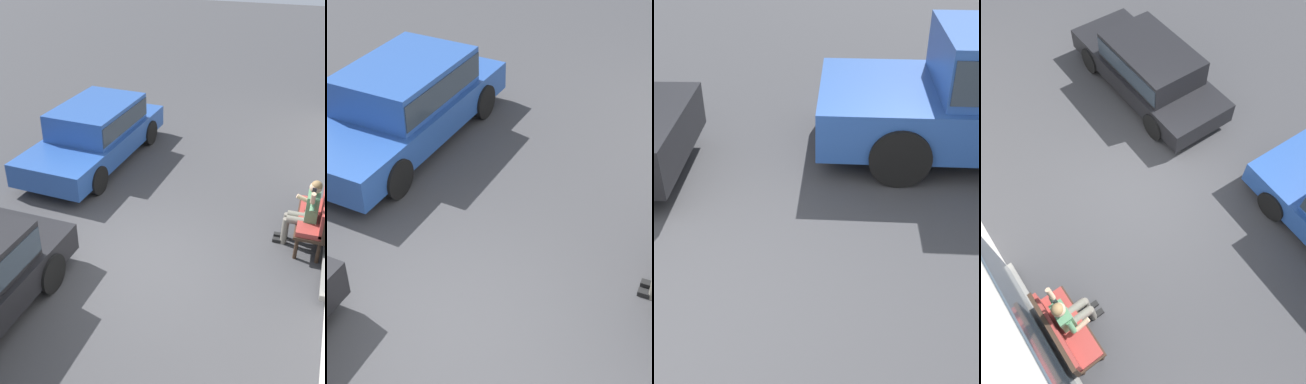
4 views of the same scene
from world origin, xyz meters
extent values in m
plane|color=#38383A|center=(0.00, 0.00, 0.00)|extent=(60.00, 60.00, 0.00)
cube|color=black|center=(-1.48, 2.28, 0.04)|extent=(0.10, 0.24, 0.07)
cube|color=black|center=(-1.66, 2.28, 0.04)|extent=(0.10, 0.24, 0.07)
cube|color=#23478E|center=(-3.55, -2.60, 0.52)|extent=(4.78, 2.07, 0.55)
cube|color=#23478E|center=(-3.74, -2.59, 1.12)|extent=(2.52, 1.72, 0.65)
cube|color=#28333D|center=(-3.74, -2.59, 1.12)|extent=(2.47, 1.76, 0.46)
cylinder|color=black|center=(-2.06, -1.82, 0.33)|extent=(0.67, 0.22, 0.66)
cylinder|color=black|center=(-4.96, -1.66, 0.33)|extent=(0.67, 0.22, 0.66)
cylinder|color=black|center=(-5.05, -3.38, 0.33)|extent=(0.67, 0.22, 0.66)
camera|label=1|loc=(6.37, 2.60, 5.49)|focal=45.00mm
camera|label=2|loc=(4.25, 2.60, 5.62)|focal=55.00mm
camera|label=3|loc=(-1.20, 2.60, 2.84)|focal=45.00mm
camera|label=4|loc=(-3.51, 2.60, 7.07)|focal=35.00mm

